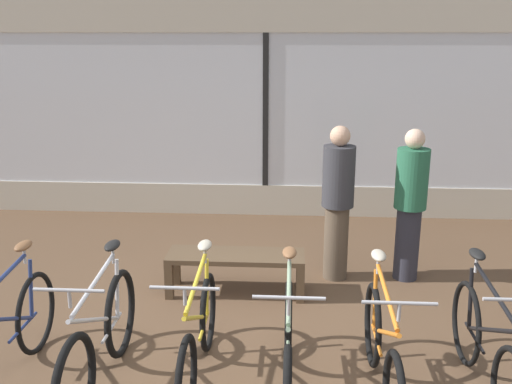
{
  "coord_description": "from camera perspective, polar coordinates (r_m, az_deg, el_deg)",
  "views": [
    {
      "loc": [
        0.37,
        -4.02,
        2.61
      ],
      "look_at": [
        0.0,
        1.85,
        0.95
      ],
      "focal_mm": 40.0,
      "sensor_mm": 36.0,
      "label": 1
    }
  ],
  "objects": [
    {
      "name": "ground_plane",
      "position": [
        4.81,
        -1.45,
        -17.13
      ],
      "size": [
        24.0,
        24.0,
        0.0
      ],
      "primitive_type": "plane",
      "color": "brown"
    },
    {
      "name": "shop_back_wall",
      "position": [
        8.11,
        0.98,
        8.86
      ],
      "size": [
        12.0,
        0.08,
        3.2
      ],
      "color": "beige",
      "rests_on": "ground_plane"
    },
    {
      "name": "bicycle_far_left",
      "position": [
        4.79,
        -23.71,
        -13.35
      ],
      "size": [
        0.46,
        1.73,
        1.02
      ],
      "color": "black",
      "rests_on": "ground_plane"
    },
    {
      "name": "bicycle_left",
      "position": [
        4.51,
        -15.3,
        -14.23
      ],
      "size": [
        0.46,
        1.76,
        1.04
      ],
      "color": "black",
      "rests_on": "ground_plane"
    },
    {
      "name": "bicycle_center_left",
      "position": [
        4.48,
        -5.76,
        -14.27
      ],
      "size": [
        0.46,
        1.67,
        1.01
      ],
      "color": "black",
      "rests_on": "ground_plane"
    },
    {
      "name": "bicycle_center_right",
      "position": [
        4.34,
        3.21,
        -15.35
      ],
      "size": [
        0.46,
        1.66,
        1.01
      ],
      "color": "black",
      "rests_on": "ground_plane"
    },
    {
      "name": "bicycle_right",
      "position": [
        4.36,
        12.5,
        -15.47
      ],
      "size": [
        0.46,
        1.69,
        1.02
      ],
      "color": "black",
      "rests_on": "ground_plane"
    },
    {
      "name": "bicycle_far_right",
      "position": [
        4.59,
        22.01,
        -14.44
      ],
      "size": [
        0.46,
        1.68,
        1.02
      ],
      "color": "black",
      "rests_on": "ground_plane"
    },
    {
      "name": "display_bench",
      "position": [
        5.87,
        -2.02,
        -6.88
      ],
      "size": [
        1.4,
        0.44,
        0.43
      ],
      "color": "brown",
      "rests_on": "ground_plane"
    },
    {
      "name": "customer_near_rack",
      "position": [
        6.11,
        8.17,
        -0.83
      ],
      "size": [
        0.37,
        0.37,
        1.68
      ],
      "color": "brown",
      "rests_on": "ground_plane"
    },
    {
      "name": "customer_by_window",
      "position": [
        6.25,
        15.16,
        -1.0
      ],
      "size": [
        0.36,
        0.36,
        1.65
      ],
      "color": "#2D2D38",
      "rests_on": "ground_plane"
    }
  ]
}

